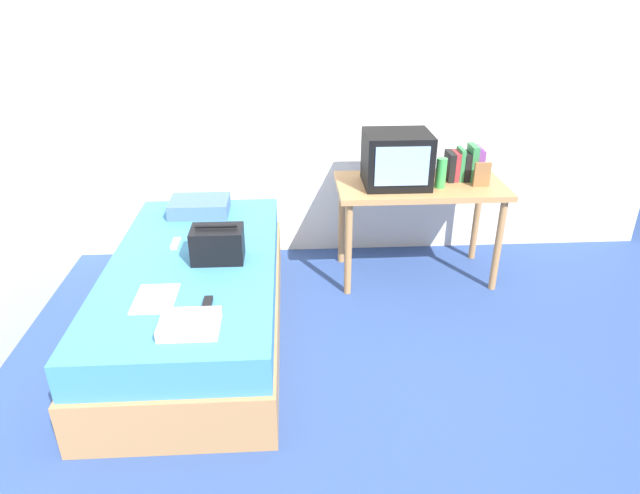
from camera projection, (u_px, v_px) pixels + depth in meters
ground_plane at (349, 419)px, 2.81m from camera, size 8.00×8.00×0.00m
wall_back at (324, 85)px, 4.03m from camera, size 5.20×0.10×2.60m
bed at (196, 298)px, 3.38m from camera, size 1.00×2.00×0.51m
desk at (419, 195)px, 3.90m from camera, size 1.16×0.60×0.72m
tv at (397, 159)px, 3.75m from camera, size 0.44×0.39×0.36m
water_bottle at (441, 173)px, 3.73m from camera, size 0.07×0.07×0.20m
book_row at (464, 164)px, 3.88m from camera, size 0.25×0.17×0.24m
picture_frame at (482, 175)px, 3.76m from camera, size 0.11×0.02×0.17m
pillow at (200, 206)px, 3.89m from camera, size 0.41×0.30×0.10m
handbag at (218, 244)px, 3.23m from camera, size 0.30×0.20×0.22m
magazine at (155, 299)px, 2.87m from camera, size 0.21×0.29×0.01m
remote_dark at (207, 305)px, 2.80m from camera, size 0.04×0.16×0.02m
remote_silver at (176, 243)px, 3.45m from camera, size 0.04×0.14×0.02m
folded_towel at (190, 324)px, 2.62m from camera, size 0.28×0.22×0.06m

